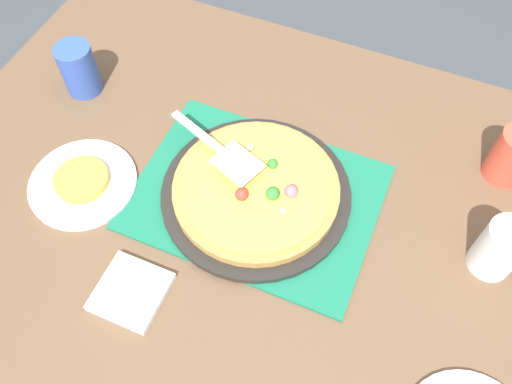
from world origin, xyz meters
TOP-DOWN VIEW (x-y plane):
  - ground_plane at (0.00, 0.00)m, footprint 8.00×8.00m
  - dining_table at (0.00, 0.00)m, footprint 1.40×1.00m
  - placemat at (0.00, 0.00)m, footprint 0.48×0.36m
  - pizza_pan at (0.00, 0.00)m, footprint 0.38×0.38m
  - pizza at (0.00, 0.00)m, footprint 0.33×0.33m
  - plate_far_right at (-0.34, -0.11)m, footprint 0.22×0.22m
  - served_slice_right at (-0.34, -0.11)m, footprint 0.11×0.11m
  - cup_near at (0.46, 0.04)m, footprint 0.08×0.08m
  - cup_far at (0.44, 0.25)m, footprint 0.08×0.08m
  - cup_corner at (-0.48, 0.12)m, footprint 0.08×0.08m
  - pizza_server at (-0.09, 0.03)m, footprint 0.23×0.12m
  - napkin_stack at (-0.13, -0.28)m, footprint 0.12×0.12m

SIDE VIEW (x-z plane):
  - ground_plane at x=0.00m, z-range 0.00..0.00m
  - dining_table at x=0.00m, z-range 0.27..1.02m
  - placemat at x=0.00m, z-range 0.75..0.76m
  - plate_far_right at x=-0.34m, z-range 0.75..0.76m
  - napkin_stack at x=-0.13m, z-range 0.75..0.77m
  - pizza_pan at x=0.00m, z-range 0.76..0.77m
  - served_slice_right at x=-0.34m, z-range 0.76..0.78m
  - pizza at x=0.00m, z-range 0.76..0.81m
  - cup_near at x=0.46m, z-range 0.75..0.87m
  - cup_far at x=0.44m, z-range 0.75..0.87m
  - cup_corner at x=-0.48m, z-range 0.75..0.87m
  - pizza_server at x=-0.09m, z-range 0.81..0.82m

